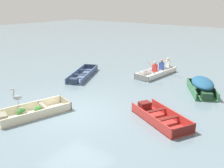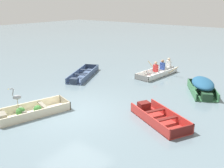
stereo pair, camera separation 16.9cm
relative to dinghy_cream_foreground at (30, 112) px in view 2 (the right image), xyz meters
The scene contains 7 objects.
ground_plane 1.75m from the dinghy_cream_foreground, 49.27° to the left, with size 80.00×80.00×0.00m, color slate.
dinghy_cream_foreground is the anchor object (origin of this frame).
skiff_green_near_moored 8.16m from the dinghy_cream_foreground, 55.89° to the left, with size 2.13×2.60×0.75m.
skiff_slate_blue_mid_moored 5.59m from the dinghy_cream_foreground, 112.22° to the left, with size 2.35×3.55×0.33m.
skiff_red_far_moored 5.06m from the dinghy_cream_foreground, 32.88° to the left, with size 2.77×2.08×0.38m.
rowboat_white_with_crew 8.56m from the dinghy_cream_foreground, 81.29° to the left, with size 2.23×3.25×0.90m.
heron_on_dinghy 0.85m from the dinghy_cream_foreground, 110.06° to the right, with size 0.30×0.43×0.84m.
Camera 2 is at (7.10, -6.46, 4.33)m, focal length 40.00 mm.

